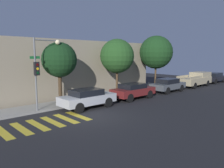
# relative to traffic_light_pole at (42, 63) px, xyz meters

# --- Properties ---
(ground_plane) EXTENTS (60.00, 60.00, 0.00)m
(ground_plane) POSITION_rel_traffic_light_pole_xyz_m (1.58, -3.37, -3.39)
(ground_plane) COLOR black
(sidewalk) EXTENTS (26.00, 2.34, 0.14)m
(sidewalk) POSITION_rel_traffic_light_pole_xyz_m (1.58, 1.00, -3.32)
(sidewalk) COLOR gray
(sidewalk) RESTS_ON ground
(building_row) EXTENTS (26.00, 6.00, 5.32)m
(building_row) POSITION_rel_traffic_light_pole_xyz_m (1.58, 5.57, -0.73)
(building_row) COLOR gray
(building_row) RESTS_ON ground
(crosswalk) EXTENTS (5.97, 2.60, 0.00)m
(crosswalk) POSITION_rel_traffic_light_pole_xyz_m (-1.58, -2.57, -3.39)
(crosswalk) COLOR gold
(crosswalk) RESTS_ON ground
(traffic_light_pole) EXTENTS (2.26, 0.56, 5.12)m
(traffic_light_pole) POSITION_rel_traffic_light_pole_xyz_m (0.00, 0.00, 0.00)
(traffic_light_pole) COLOR slate
(traffic_light_pole) RESTS_ON ground
(sedan_near_corner) EXTENTS (4.26, 1.84, 1.45)m
(sedan_near_corner) POSITION_rel_traffic_light_pole_xyz_m (2.89, -1.27, -2.60)
(sedan_near_corner) COLOR #B7BABF
(sedan_near_corner) RESTS_ON ground
(sedan_middle) EXTENTS (4.26, 1.83, 1.41)m
(sedan_middle) POSITION_rel_traffic_light_pole_xyz_m (7.98, -1.27, -2.62)
(sedan_middle) COLOR maroon
(sedan_middle) RESTS_ON ground
(sedan_far_end) EXTENTS (4.31, 1.84, 1.45)m
(sedan_far_end) POSITION_rel_traffic_light_pole_xyz_m (13.55, -1.27, -2.61)
(sedan_far_end) COLOR #4C5156
(sedan_far_end) RESTS_ON ground
(pickup_truck) EXTENTS (5.46, 2.03, 1.77)m
(pickup_truck) POSITION_rel_traffic_light_pole_xyz_m (19.80, -1.27, -2.47)
(pickup_truck) COLOR tan
(pickup_truck) RESTS_ON ground
(sedan_tail_of_row) EXTENTS (4.69, 1.84, 1.45)m
(sedan_tail_of_row) POSITION_rel_traffic_light_pole_xyz_m (25.26, -1.27, -2.61)
(sedan_tail_of_row) COLOR black
(sedan_tail_of_row) RESTS_ON ground
(tree_near_corner) EXTENTS (2.68, 2.68, 4.94)m
(tree_near_corner) POSITION_rel_traffic_light_pole_xyz_m (1.78, 0.75, 0.19)
(tree_near_corner) COLOR #42301E
(tree_near_corner) RESTS_ON ground
(tree_midblock) EXTENTS (3.24, 3.24, 5.48)m
(tree_midblock) POSITION_rel_traffic_light_pole_xyz_m (7.90, 0.75, 0.46)
(tree_midblock) COLOR #4C3823
(tree_midblock) RESTS_ON ground
(tree_far_end) EXTENTS (3.74, 3.74, 6.13)m
(tree_far_end) POSITION_rel_traffic_light_pole_xyz_m (14.04, 0.75, 0.86)
(tree_far_end) COLOR #4C3823
(tree_far_end) RESTS_ON ground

